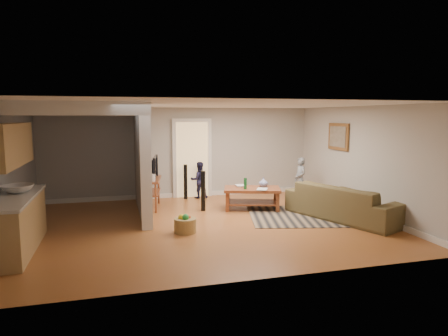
% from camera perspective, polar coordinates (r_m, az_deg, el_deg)
% --- Properties ---
extents(ground, '(7.50, 7.50, 0.00)m').
position_cam_1_polar(ground, '(8.52, -2.78, -8.03)').
color(ground, '#995A27').
rests_on(ground, ground).
extents(room_shell, '(7.54, 6.02, 2.52)m').
position_cam_1_polar(room_shell, '(8.51, -10.49, 1.84)').
color(room_shell, '#B7B5AF').
rests_on(room_shell, ground).
extents(area_rug, '(3.15, 2.60, 0.01)m').
position_cam_1_polar(area_rug, '(9.40, 12.25, -6.67)').
color(area_rug, black).
rests_on(area_rug, ground).
extents(sofa, '(1.93, 2.82, 0.77)m').
position_cam_1_polar(sofa, '(9.33, 16.70, -6.95)').
color(sofa, '#4B3C25').
rests_on(sofa, ground).
extents(coffee_table, '(1.52, 1.16, 0.80)m').
position_cam_1_polar(coffee_table, '(9.80, 4.14, -3.50)').
color(coffee_table, brown).
rests_on(coffee_table, ground).
extents(tv_console, '(0.64, 1.24, 1.02)m').
position_cam_1_polar(tv_console, '(9.97, -10.33, -1.87)').
color(tv_console, brown).
rests_on(tv_console, ground).
extents(speaker_left, '(0.12, 0.12, 0.97)m').
position_cam_1_polar(speaker_left, '(9.60, -2.99, -3.28)').
color(speaker_left, black).
rests_on(speaker_left, ground).
extents(speaker_right, '(0.12, 0.12, 0.95)m').
position_cam_1_polar(speaker_right, '(11.02, -5.51, -1.95)').
color(speaker_right, black).
rests_on(speaker_right, ground).
extents(toy_basket, '(0.43, 0.43, 0.39)m').
position_cam_1_polar(toy_basket, '(7.93, -5.57, -8.04)').
color(toy_basket, olive).
rests_on(toy_basket, ground).
extents(child, '(0.29, 0.43, 1.17)m').
position_cam_1_polar(child, '(11.02, 10.74, -4.57)').
color(child, gray).
rests_on(child, ground).
extents(toddler, '(0.49, 0.39, 1.02)m').
position_cam_1_polar(toddler, '(11.18, -3.54, -4.29)').
color(toddler, '#1F1F41').
rests_on(toddler, ground).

